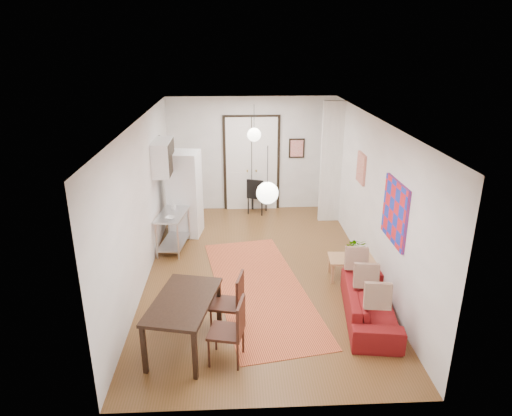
{
  "coord_description": "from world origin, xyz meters",
  "views": [
    {
      "loc": [
        -0.44,
        -7.83,
        4.21
      ],
      "look_at": [
        -0.05,
        0.11,
        1.25
      ],
      "focal_mm": 32.0,
      "sensor_mm": 36.0,
      "label": 1
    }
  ],
  "objects_px": {
    "sofa": "(370,303)",
    "dining_chair_far": "(226,322)",
    "coffee_table": "(354,261)",
    "dining_chair_near": "(227,295)",
    "fridge": "(185,194)",
    "dining_table": "(183,305)",
    "kitchen_counter": "(173,227)",
    "black_side_chair": "(257,191)"
  },
  "relations": [
    {
      "from": "kitchen_counter",
      "to": "black_side_chair",
      "type": "bearing_deg",
      "value": 57.18
    },
    {
      "from": "coffee_table",
      "to": "dining_chair_far",
      "type": "xyz_separation_m",
      "value": [
        -2.34,
        -2.12,
        0.19
      ]
    },
    {
      "from": "dining_chair_near",
      "to": "fridge",
      "type": "bearing_deg",
      "value": -152.8
    },
    {
      "from": "fridge",
      "to": "dining_table",
      "type": "bearing_deg",
      "value": -76.93
    },
    {
      "from": "fridge",
      "to": "dining_chair_far",
      "type": "xyz_separation_m",
      "value": [
        0.97,
        -4.39,
        -0.4
      ]
    },
    {
      "from": "sofa",
      "to": "dining_chair_near",
      "type": "height_order",
      "value": "dining_chair_near"
    },
    {
      "from": "fridge",
      "to": "black_side_chair",
      "type": "xyz_separation_m",
      "value": [
        1.69,
        1.34,
        -0.41
      ]
    },
    {
      "from": "sofa",
      "to": "kitchen_counter",
      "type": "relative_size",
      "value": 1.71
    },
    {
      "from": "coffee_table",
      "to": "kitchen_counter",
      "type": "xyz_separation_m",
      "value": [
        -3.49,
        1.43,
        0.14
      ]
    },
    {
      "from": "fridge",
      "to": "black_side_chair",
      "type": "relative_size",
      "value": 2.05
    },
    {
      "from": "coffee_table",
      "to": "fridge",
      "type": "height_order",
      "value": "fridge"
    },
    {
      "from": "coffee_table",
      "to": "dining_chair_near",
      "type": "bearing_deg",
      "value": -148.73
    },
    {
      "from": "coffee_table",
      "to": "kitchen_counter",
      "type": "bearing_deg",
      "value": 157.67
    },
    {
      "from": "dining_chair_far",
      "to": "black_side_chair",
      "type": "bearing_deg",
      "value": -174.67
    },
    {
      "from": "kitchen_counter",
      "to": "dining_chair_near",
      "type": "bearing_deg",
      "value": -59.91
    },
    {
      "from": "coffee_table",
      "to": "fridge",
      "type": "relative_size",
      "value": 0.5
    },
    {
      "from": "sofa",
      "to": "dining_chair_far",
      "type": "distance_m",
      "value": 2.41
    },
    {
      "from": "sofa",
      "to": "dining_chair_near",
      "type": "relative_size",
      "value": 1.99
    },
    {
      "from": "dining_table",
      "to": "coffee_table",
      "type": "bearing_deg",
      "value": 32.41
    },
    {
      "from": "fridge",
      "to": "black_side_chair",
      "type": "distance_m",
      "value": 2.2
    },
    {
      "from": "sofa",
      "to": "black_side_chair",
      "type": "relative_size",
      "value": 2.05
    },
    {
      "from": "dining_table",
      "to": "dining_chair_far",
      "type": "xyz_separation_m",
      "value": [
        0.6,
        -0.25,
        -0.13
      ]
    },
    {
      "from": "dining_table",
      "to": "dining_chair_near",
      "type": "xyz_separation_m",
      "value": [
        0.6,
        0.45,
        -0.13
      ]
    },
    {
      "from": "sofa",
      "to": "dining_table",
      "type": "distance_m",
      "value": 2.94
    },
    {
      "from": "dining_table",
      "to": "black_side_chair",
      "type": "relative_size",
      "value": 1.65
    },
    {
      "from": "sofa",
      "to": "coffee_table",
      "type": "height_order",
      "value": "sofa"
    },
    {
      "from": "coffee_table",
      "to": "black_side_chair",
      "type": "bearing_deg",
      "value": 114.06
    },
    {
      "from": "fridge",
      "to": "black_side_chair",
      "type": "height_order",
      "value": "fridge"
    },
    {
      "from": "sofa",
      "to": "black_side_chair",
      "type": "xyz_separation_m",
      "value": [
        -1.54,
        4.93,
        0.27
      ]
    },
    {
      "from": "coffee_table",
      "to": "sofa",
      "type": "bearing_deg",
      "value": -93.24
    },
    {
      "from": "dining_chair_far",
      "to": "black_side_chair",
      "type": "height_order",
      "value": "dining_chair_far"
    },
    {
      "from": "sofa",
      "to": "fridge",
      "type": "relative_size",
      "value": 1.0
    },
    {
      "from": "coffee_table",
      "to": "black_side_chair",
      "type": "xyz_separation_m",
      "value": [
        -1.61,
        3.61,
        0.19
      ]
    },
    {
      "from": "dining_chair_near",
      "to": "dining_table",
      "type": "bearing_deg",
      "value": -40.88
    },
    {
      "from": "coffee_table",
      "to": "kitchen_counter",
      "type": "height_order",
      "value": "kitchen_counter"
    },
    {
      "from": "coffee_table",
      "to": "dining_chair_far",
      "type": "height_order",
      "value": "dining_chair_far"
    },
    {
      "from": "kitchen_counter",
      "to": "dining_chair_far",
      "type": "bearing_deg",
      "value": -63.95
    },
    {
      "from": "sofa",
      "to": "dining_chair_far",
      "type": "bearing_deg",
      "value": 117.51
    },
    {
      "from": "dining_chair_near",
      "to": "dining_chair_far",
      "type": "distance_m",
      "value": 0.7
    },
    {
      "from": "black_side_chair",
      "to": "dining_chair_far",
      "type": "bearing_deg",
      "value": 103.71
    },
    {
      "from": "kitchen_counter",
      "to": "dining_chair_near",
      "type": "height_order",
      "value": "dining_chair_near"
    },
    {
      "from": "fridge",
      "to": "dining_chair_near",
      "type": "height_order",
      "value": "fridge"
    }
  ]
}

